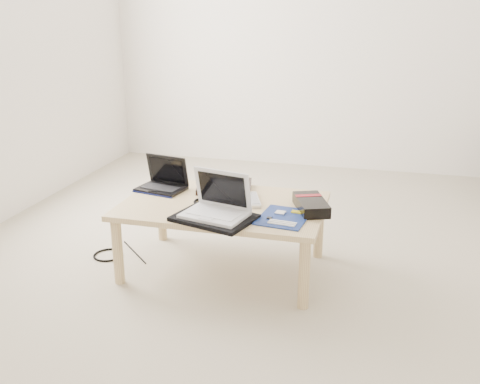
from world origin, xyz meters
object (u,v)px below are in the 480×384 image
(netbook, at_px, (163,183))
(gpu_box, at_px, (311,205))
(coffee_table, at_px, (223,211))
(white_laptop, at_px, (217,206))

(netbook, relative_size, gpu_box, 0.96)
(coffee_table, height_order, white_laptop, white_laptop)
(gpu_box, bearing_deg, netbook, 172.29)
(gpu_box, bearing_deg, coffee_table, -177.69)
(white_laptop, bearing_deg, gpu_box, 27.93)
(netbook, distance_m, gpu_box, 0.90)
(white_laptop, bearing_deg, coffee_table, 98.88)
(coffee_table, distance_m, gpu_box, 0.49)
(coffee_table, bearing_deg, gpu_box, 2.31)
(netbook, xyz_separation_m, white_laptop, (0.45, -0.36, 0.02))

